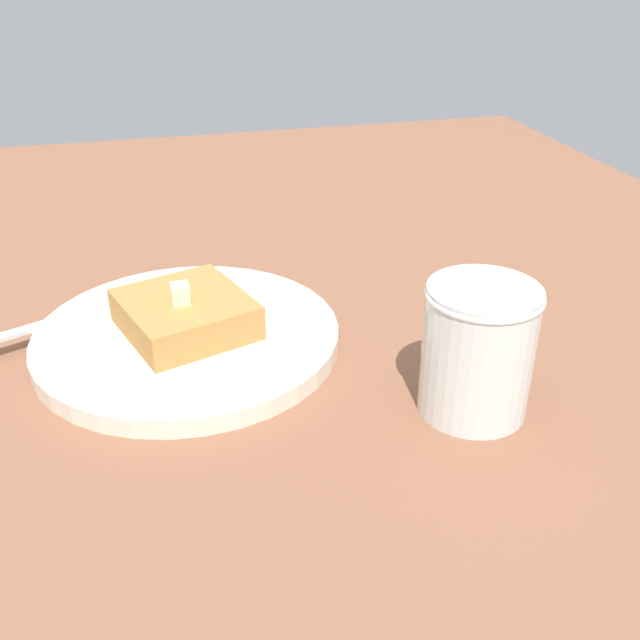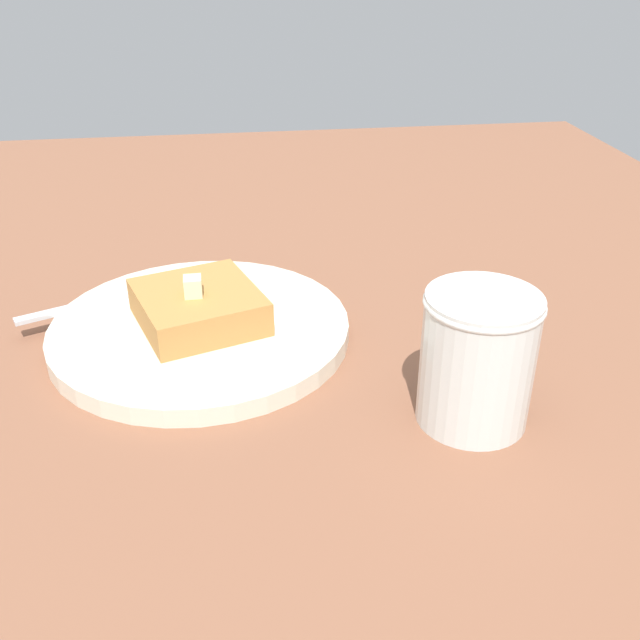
{
  "view_description": "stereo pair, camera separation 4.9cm",
  "coord_description": "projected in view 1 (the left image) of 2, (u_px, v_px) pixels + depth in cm",
  "views": [
    {
      "loc": [
        4.56,
        55.08,
        31.05
      ],
      "look_at": [
        -6.27,
        13.15,
        7.08
      ],
      "focal_mm": 40.0,
      "sensor_mm": 36.0,
      "label": 1
    },
    {
      "loc": [
        -0.29,
        56.04,
        31.05
      ],
      "look_at": [
        -6.27,
        13.15,
        7.08
      ],
      "focal_mm": 40.0,
      "sensor_mm": 36.0,
      "label": 2
    }
  ],
  "objects": [
    {
      "name": "syrup_jar",
      "position": [
        477.0,
        356.0,
        0.46
      ],
      "size": [
        7.44,
        7.44,
        8.97
      ],
      "color": "#542D0F",
      "rests_on": "table_surface"
    },
    {
      "name": "table_surface",
      "position": [
        213.0,
        316.0,
        0.62
      ],
      "size": [
        114.38,
        114.38,
        2.58
      ],
      "primitive_type": "cube",
      "color": "brown",
      "rests_on": "ground"
    },
    {
      "name": "toast_slice_center",
      "position": [
        185.0,
        314.0,
        0.54
      ],
      "size": [
        11.2,
        11.5,
        2.68
      ],
      "primitive_type": "cube",
      "rotation": [
        0.0,
        0.0,
        0.32
      ],
      "color": "#B77C3E",
      "rests_on": "plate"
    },
    {
      "name": "plate",
      "position": [
        188.0,
        336.0,
        0.55
      ],
      "size": [
        23.24,
        23.24,
        1.45
      ],
      "color": "silver",
      "rests_on": "table_surface"
    },
    {
      "name": "fork",
      "position": [
        107.0,
        306.0,
        0.58
      ],
      "size": [
        15.26,
        7.66,
        0.36
      ],
      "color": "silver",
      "rests_on": "plate"
    },
    {
      "name": "butter_pat_primary",
      "position": [
        180.0,
        294.0,
        0.52
      ],
      "size": [
        1.35,
        1.5,
        1.47
      ],
      "primitive_type": "cube",
      "rotation": [
        0.0,
        0.0,
        1.59
      ],
      "color": "#F0E9B0",
      "rests_on": "toast_slice_center"
    }
  ]
}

